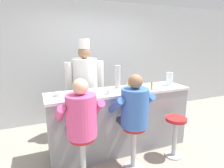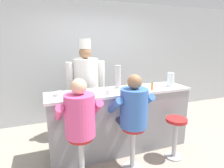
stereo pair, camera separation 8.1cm
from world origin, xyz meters
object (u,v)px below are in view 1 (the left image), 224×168
coffee_mug_white (109,92)px  hot_sauce_bottle_orange (152,86)px  cup_stack_steel (118,77)px  mustard_bottle_yellow (129,86)px  cook_in_whites_near (85,84)px  diner_seated_blue (133,110)px  cereal_bowl (59,94)px  empty_stool_round (175,131)px  diner_seated_pink (81,118)px  water_pitcher_clear (169,79)px  coffee_mug_tan (140,86)px  breakfast_plate (93,95)px  ketchup_bottle_red (133,83)px

coffee_mug_white → hot_sauce_bottle_orange: bearing=-1.2°
cup_stack_steel → mustard_bottle_yellow: bearing=-79.8°
mustard_bottle_yellow → cook_in_whites_near: cook_in_whites_near is taller
diner_seated_blue → cook_in_whites_near: (-0.38, 1.20, 0.14)m
cereal_bowl → empty_stool_round: size_ratio=0.22×
hot_sauce_bottle_orange → coffee_mug_white: (-0.74, 0.02, -0.02)m
cook_in_whites_near → diner_seated_pink: bearing=-106.9°
mustard_bottle_yellow → cereal_bowl: (-1.02, 0.21, -0.07)m
cup_stack_steel → water_pitcher_clear: bearing=-11.4°
coffee_mug_tan → cup_stack_steel: 0.40m
cereal_bowl → coffee_mug_white: size_ratio=1.08×
cup_stack_steel → coffee_mug_tan: bearing=-24.4°
mustard_bottle_yellow → coffee_mug_white: mustard_bottle_yellow is taller
hot_sauce_bottle_orange → cook_in_whites_near: cook_in_whites_near is taller
breakfast_plate → water_pitcher_clear: bearing=4.2°
coffee_mug_tan → diner_seated_blue: diner_seated_blue is taller
water_pitcher_clear → cereal_bowl: (-1.89, 0.09, -0.09)m
ketchup_bottle_red → hot_sauce_bottle_orange: (0.28, -0.12, -0.05)m
coffee_mug_white → coffee_mug_tan: size_ratio=1.03×
ketchup_bottle_red → diner_seated_pink: size_ratio=0.18×
cereal_bowl → hot_sauce_bottle_orange: bearing=-8.6°
coffee_mug_white → diner_seated_blue: diner_seated_blue is taller
coffee_mug_white → cook_in_whites_near: 0.87m
cereal_bowl → ketchup_bottle_red: bearing=-4.7°
water_pitcher_clear → cup_stack_steel: size_ratio=0.62×
cup_stack_steel → cook_in_whites_near: (-0.42, 0.56, -0.21)m
water_pitcher_clear → cup_stack_steel: (-0.92, 0.19, 0.07)m
water_pitcher_clear → breakfast_plate: (-1.44, -0.11, -0.10)m
mustard_bottle_yellow → hot_sauce_bottle_orange: (0.41, -0.01, -0.03)m
hot_sauce_bottle_orange → diner_seated_pink: bearing=-165.5°
water_pitcher_clear → empty_stool_round: bearing=-114.1°
water_pitcher_clear → empty_stool_round: (-0.22, -0.48, -0.72)m
hot_sauce_bottle_orange → empty_stool_round: 0.79m
mustard_bottle_yellow → diner_seated_blue: diner_seated_blue is taller
coffee_mug_tan → cook_in_whites_near: 1.04m
cook_in_whites_near → cup_stack_steel: bearing=-53.2°
ketchup_bottle_red → breakfast_plate: 0.72m
hot_sauce_bottle_orange → diner_seated_blue: (-0.50, -0.32, -0.23)m
ketchup_bottle_red → cook_in_whites_near: 0.97m
hot_sauce_bottle_orange → cereal_bowl: 1.45m
empty_stool_round → breakfast_plate: bearing=162.8°
empty_stool_round → cook_in_whites_near: 1.76m
coffee_mug_white → mustard_bottle_yellow: bearing=-1.3°
cereal_bowl → diner_seated_blue: diner_seated_blue is taller
breakfast_plate → empty_stool_round: (1.22, -0.38, -0.62)m
cook_in_whites_near → coffee_mug_tan: bearing=-43.2°
coffee_mug_tan → water_pitcher_clear: bearing=-3.0°
cereal_bowl → coffee_mug_white: (0.69, -0.20, 0.01)m
breakfast_plate → mustard_bottle_yellow: bearing=-1.6°
water_pitcher_clear → coffee_mug_tan: (-0.58, 0.03, -0.07)m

